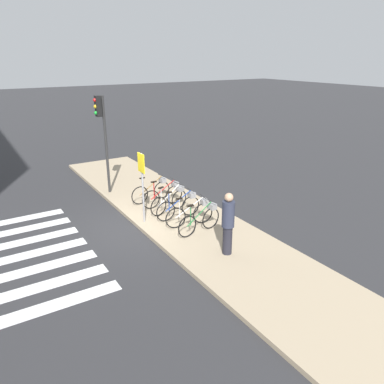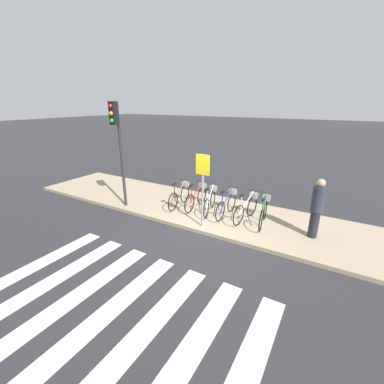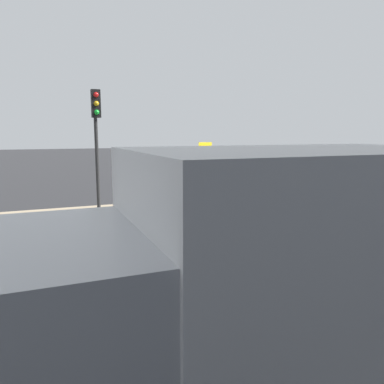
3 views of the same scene
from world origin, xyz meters
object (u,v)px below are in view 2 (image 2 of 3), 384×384
(parked_bicycle_0, at_px, (180,195))
(parked_bicycle_2, at_px, (210,200))
(parked_bicycle_3, at_px, (227,203))
(sign_post, at_px, (203,179))
(parked_bicycle_4, at_px, (247,207))
(pedestrian, at_px, (317,207))
(parked_bicycle_5, at_px, (264,211))
(traffic_light, at_px, (117,134))
(parked_bicycle_1, at_px, (197,196))

(parked_bicycle_0, bearing_deg, parked_bicycle_2, 3.85)
(parked_bicycle_0, height_order, parked_bicycle_3, same)
(parked_bicycle_3, xyz_separation_m, sign_post, (-0.34, -1.19, 1.12))
(sign_post, bearing_deg, parked_bicycle_2, 104.43)
(parked_bicycle_4, distance_m, pedestrian, 2.11)
(parked_bicycle_3, height_order, parked_bicycle_5, same)
(traffic_light, bearing_deg, parked_bicycle_4, 15.95)
(parked_bicycle_1, distance_m, sign_post, 1.91)
(pedestrian, bearing_deg, parked_bicycle_1, 176.94)
(parked_bicycle_3, relative_size, parked_bicycle_4, 1.01)
(parked_bicycle_2, distance_m, traffic_light, 3.96)
(parked_bicycle_1, distance_m, parked_bicycle_3, 1.24)
(parked_bicycle_0, xyz_separation_m, parked_bicycle_2, (1.22, 0.08, 0.00))
(parked_bicycle_5, bearing_deg, parked_bicycle_3, 179.98)
(parked_bicycle_1, height_order, parked_bicycle_5, same)
(parked_bicycle_0, relative_size, parked_bicycle_2, 1.02)
(sign_post, bearing_deg, pedestrian, 18.69)
(parked_bicycle_0, xyz_separation_m, parked_bicycle_4, (2.57, 0.10, 0.00))
(parked_bicycle_2, bearing_deg, sign_post, -75.57)
(pedestrian, bearing_deg, parked_bicycle_4, 175.70)
(parked_bicycle_0, relative_size, parked_bicycle_1, 1.00)
(parked_bicycle_0, distance_m, parked_bicycle_1, 0.65)
(parked_bicycle_5, distance_m, traffic_light, 5.55)
(parked_bicycle_1, bearing_deg, parked_bicycle_3, -3.19)
(parked_bicycle_3, relative_size, parked_bicycle_5, 1.01)
(parked_bicycle_3, xyz_separation_m, parked_bicycle_5, (1.26, -0.00, 0.00))
(parked_bicycle_5, relative_size, sign_post, 0.70)
(parked_bicycle_4, height_order, parked_bicycle_5, same)
(parked_bicycle_3, height_order, pedestrian, pedestrian)
(parked_bicycle_3, height_order, traffic_light, traffic_light)
(traffic_light, bearing_deg, parked_bicycle_5, 14.09)
(parked_bicycle_3, xyz_separation_m, traffic_light, (-3.67, -1.24, 2.24))
(parked_bicycle_3, bearing_deg, parked_bicycle_4, 0.80)
(parked_bicycle_5, bearing_deg, parked_bicycle_4, 178.96)
(parked_bicycle_3, relative_size, traffic_light, 0.43)
(parked_bicycle_0, relative_size, parked_bicycle_5, 1.00)
(sign_post, bearing_deg, parked_bicycle_0, 144.26)
(parked_bicycle_4, bearing_deg, parked_bicycle_5, -1.04)
(parked_bicycle_2, xyz_separation_m, parked_bicycle_3, (0.65, 0.01, 0.00))
(parked_bicycle_1, relative_size, traffic_light, 0.43)
(parked_bicycle_0, distance_m, traffic_light, 3.09)
(parked_bicycle_4, height_order, pedestrian, pedestrian)
(parked_bicycle_2, xyz_separation_m, parked_bicycle_4, (1.34, 0.02, 0.00))
(parked_bicycle_0, bearing_deg, parked_bicycle_5, 1.68)
(parked_bicycle_0, bearing_deg, parked_bicycle_3, 2.84)
(parked_bicycle_1, bearing_deg, pedestrian, -3.06)
(parked_bicycle_4, height_order, traffic_light, traffic_light)
(parked_bicycle_1, distance_m, parked_bicycle_4, 1.93)
(parked_bicycle_4, bearing_deg, parked_bicycle_1, 178.25)
(parked_bicycle_0, xyz_separation_m, pedestrian, (4.61, -0.05, 0.49))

